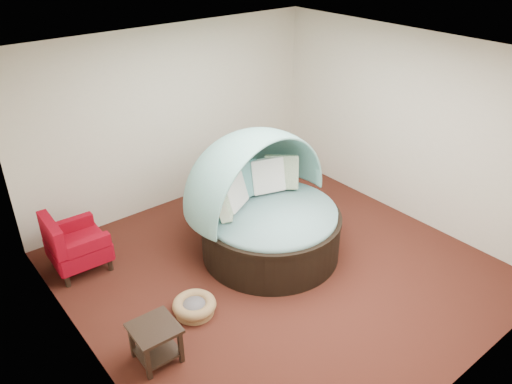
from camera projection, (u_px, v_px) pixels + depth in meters
floor at (278, 269)px, 6.63m from camera, size 5.00×5.00×0.00m
wall_back at (173, 118)px, 7.66m from camera, size 5.00×0.00×5.00m
wall_front at (475, 279)px, 4.26m from camera, size 5.00×0.00×5.00m
wall_left at (77, 254)px, 4.58m from camera, size 0.00×5.00×5.00m
wall_right at (408, 127)px, 7.34m from camera, size 0.00×5.00×5.00m
ceiling at (284, 58)px, 5.28m from camera, size 5.00×5.00×0.00m
canopy_daybed at (265, 199)px, 6.65m from camera, size 2.15×2.06×1.74m
pet_basket at (194, 306)px, 5.87m from camera, size 0.66×0.66×0.18m
red_armchair at (74, 245)px, 6.47m from camera, size 0.74×0.74×0.83m
side_table at (155, 338)px, 5.16m from camera, size 0.48×0.48×0.45m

